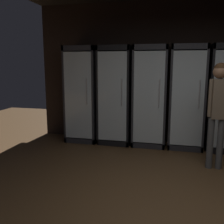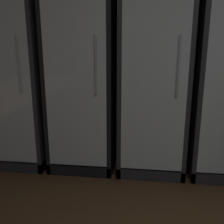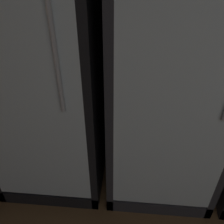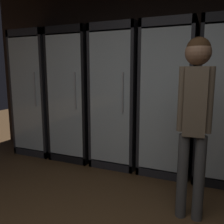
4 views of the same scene
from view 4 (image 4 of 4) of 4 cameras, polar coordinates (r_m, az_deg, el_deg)
The scene contains 6 objects.
wall_back at distance 3.45m, azimuth 13.33°, elevation 10.77°, with size 6.00×0.06×2.80m, color black.
cooler_far_left at distance 4.06m, azimuth -16.91°, elevation 4.03°, with size 0.64×0.59×1.93m.
cooler_left at distance 3.66m, azimuth -8.56°, elevation 3.68°, with size 0.64×0.59×1.93m.
cooler_center at distance 3.36m, azimuth 1.56°, elevation 3.18°, with size 0.64×0.59×1.93m.
cooler_right at distance 3.17m, azimuth 13.20°, elevation 2.66°, with size 0.64×0.59×1.93m.
shopper_near at distance 2.13m, azimuth 19.29°, elevation 0.95°, with size 0.29×0.21×1.60m.
Camera 4 is at (0.58, -0.37, 1.33)m, focal length 38.02 mm.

